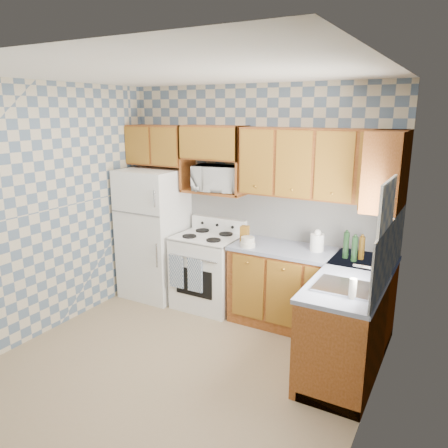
% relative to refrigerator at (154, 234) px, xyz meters
% --- Properties ---
extents(floor, '(3.40, 3.40, 0.00)m').
position_rel_refrigerator_xyz_m(floor, '(1.27, -1.25, -0.84)').
color(floor, '#8C7555').
rests_on(floor, ground).
extents(back_wall, '(3.40, 0.02, 2.70)m').
position_rel_refrigerator_xyz_m(back_wall, '(1.27, 0.35, 0.51)').
color(back_wall, slate).
rests_on(back_wall, ground).
extents(right_wall, '(0.02, 3.20, 2.70)m').
position_rel_refrigerator_xyz_m(right_wall, '(2.97, -1.25, 0.51)').
color(right_wall, slate).
rests_on(right_wall, ground).
extents(backsplash_back, '(2.60, 0.02, 0.56)m').
position_rel_refrigerator_xyz_m(backsplash_back, '(1.68, 0.34, 0.36)').
color(backsplash_back, white).
rests_on(backsplash_back, back_wall).
extents(backsplash_right, '(0.02, 1.60, 0.56)m').
position_rel_refrigerator_xyz_m(backsplash_right, '(2.96, -0.45, 0.36)').
color(backsplash_right, white).
rests_on(backsplash_right, right_wall).
extents(refrigerator, '(0.75, 0.70, 1.68)m').
position_rel_refrigerator_xyz_m(refrigerator, '(0.00, 0.00, 0.00)').
color(refrigerator, white).
rests_on(refrigerator, floor).
extents(stove_body, '(0.76, 0.65, 0.90)m').
position_rel_refrigerator_xyz_m(stove_body, '(0.80, 0.03, -0.39)').
color(stove_body, white).
rests_on(stove_body, floor).
extents(cooktop, '(0.76, 0.65, 0.02)m').
position_rel_refrigerator_xyz_m(cooktop, '(0.80, 0.03, 0.07)').
color(cooktop, silver).
rests_on(cooktop, stove_body).
extents(backguard, '(0.76, 0.08, 0.17)m').
position_rel_refrigerator_xyz_m(backguard, '(0.80, 0.30, 0.16)').
color(backguard, white).
rests_on(backguard, cooktop).
extents(dish_towel_left, '(0.19, 0.02, 0.41)m').
position_rel_refrigerator_xyz_m(dish_towel_left, '(0.57, -0.32, -0.31)').
color(dish_towel_left, navy).
rests_on(dish_towel_left, stove_body).
extents(dish_towel_right, '(0.19, 0.02, 0.41)m').
position_rel_refrigerator_xyz_m(dish_towel_right, '(0.83, -0.32, -0.31)').
color(dish_towel_right, navy).
rests_on(dish_towel_right, stove_body).
extents(base_cabinets_back, '(1.75, 0.60, 0.88)m').
position_rel_refrigerator_xyz_m(base_cabinets_back, '(2.10, 0.05, -0.40)').
color(base_cabinets_back, '#622D0C').
rests_on(base_cabinets_back, floor).
extents(base_cabinets_right, '(0.60, 1.60, 0.88)m').
position_rel_refrigerator_xyz_m(base_cabinets_right, '(2.67, -0.45, -0.40)').
color(base_cabinets_right, '#622D0C').
rests_on(base_cabinets_right, floor).
extents(countertop_back, '(1.77, 0.63, 0.04)m').
position_rel_refrigerator_xyz_m(countertop_back, '(2.10, 0.05, 0.06)').
color(countertop_back, gray).
rests_on(countertop_back, base_cabinets_back).
extents(countertop_right, '(0.63, 1.60, 0.04)m').
position_rel_refrigerator_xyz_m(countertop_right, '(2.67, -0.45, 0.06)').
color(countertop_right, gray).
rests_on(countertop_right, base_cabinets_right).
extents(upper_cabinets_back, '(1.75, 0.33, 0.74)m').
position_rel_refrigerator_xyz_m(upper_cabinets_back, '(2.10, 0.19, 1.01)').
color(upper_cabinets_back, '#622D0C').
rests_on(upper_cabinets_back, back_wall).
extents(upper_cabinets_fridge, '(0.82, 0.33, 0.50)m').
position_rel_refrigerator_xyz_m(upper_cabinets_fridge, '(-0.02, 0.19, 1.13)').
color(upper_cabinets_fridge, '#622D0C').
rests_on(upper_cabinets_fridge, back_wall).
extents(upper_cabinets_right, '(0.33, 0.70, 0.74)m').
position_rel_refrigerator_xyz_m(upper_cabinets_right, '(2.81, 0.00, 1.01)').
color(upper_cabinets_right, '#622D0C').
rests_on(upper_cabinets_right, right_wall).
extents(microwave_shelf, '(0.80, 0.33, 0.03)m').
position_rel_refrigerator_xyz_m(microwave_shelf, '(0.80, 0.19, 0.60)').
color(microwave_shelf, '#622D0C').
rests_on(microwave_shelf, back_wall).
extents(microwave, '(0.62, 0.48, 0.31)m').
position_rel_refrigerator_xyz_m(microwave, '(0.84, 0.20, 0.77)').
color(microwave, white).
rests_on(microwave, microwave_shelf).
extents(sink, '(0.48, 0.40, 0.03)m').
position_rel_refrigerator_xyz_m(sink, '(2.67, -0.80, 0.09)').
color(sink, '#B7B7BC').
rests_on(sink, countertop_right).
extents(window, '(0.02, 0.66, 0.86)m').
position_rel_refrigerator_xyz_m(window, '(2.96, -0.80, 0.61)').
color(window, white).
rests_on(window, right_wall).
extents(bottle_0, '(0.06, 0.06, 0.27)m').
position_rel_refrigerator_xyz_m(bottle_0, '(2.48, 0.00, 0.22)').
color(bottle_0, black).
rests_on(bottle_0, countertop_back).
extents(bottle_1, '(0.06, 0.06, 0.26)m').
position_rel_refrigerator_xyz_m(bottle_1, '(2.58, -0.06, 0.21)').
color(bottle_1, black).
rests_on(bottle_1, countertop_back).
extents(bottle_2, '(0.06, 0.06, 0.24)m').
position_rel_refrigerator_xyz_m(bottle_2, '(2.63, 0.04, 0.20)').
color(bottle_2, '#52360F').
rests_on(bottle_2, countertop_back).
extents(knife_block, '(0.10, 0.10, 0.20)m').
position_rel_refrigerator_xyz_m(knife_block, '(1.32, -0.01, 0.18)').
color(knife_block, brown).
rests_on(knife_block, countertop_back).
extents(electric_kettle, '(0.15, 0.15, 0.19)m').
position_rel_refrigerator_xyz_m(electric_kettle, '(2.15, 0.09, 0.17)').
color(electric_kettle, white).
rests_on(electric_kettle, countertop_back).
extents(food_containers, '(0.17, 0.17, 0.11)m').
position_rel_refrigerator_xyz_m(food_containers, '(1.43, -0.15, 0.14)').
color(food_containers, beige).
rests_on(food_containers, countertop_back).
extents(soap_bottle, '(0.06, 0.06, 0.17)m').
position_rel_refrigerator_xyz_m(soap_bottle, '(2.78, -0.98, 0.17)').
color(soap_bottle, beige).
rests_on(soap_bottle, countertop_right).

